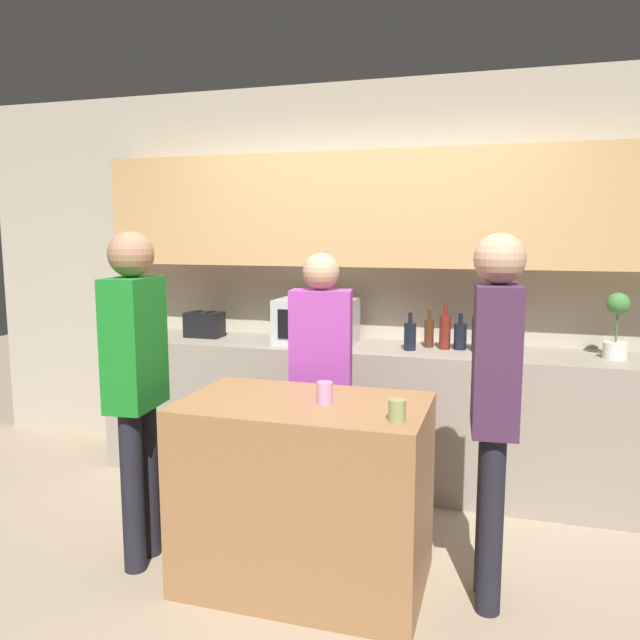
{
  "coord_description": "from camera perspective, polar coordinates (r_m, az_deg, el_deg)",
  "views": [
    {
      "loc": [
        0.91,
        -2.59,
        1.67
      ],
      "look_at": [
        0.02,
        0.34,
        1.24
      ],
      "focal_mm": 35.0,
      "sensor_mm": 36.0,
      "label": 1
    }
  ],
  "objects": [
    {
      "name": "cup_0",
      "position": [
        2.9,
        0.43,
        -6.64
      ],
      "size": [
        0.08,
        0.08,
        0.1
      ],
      "color": "#CC91C3",
      "rests_on": "kitchen_island"
    },
    {
      "name": "bottle_4",
      "position": [
        4.04,
        14.33,
        -1.18
      ],
      "size": [
        0.09,
        0.09,
        0.3
      ],
      "color": "black",
      "rests_on": "back_counter"
    },
    {
      "name": "person_center",
      "position": [
        3.52,
        0.09,
        -4.33
      ],
      "size": [
        0.37,
        0.24,
        1.57
      ],
      "rotation": [
        0.0,
        0.0,
        -2.97
      ],
      "color": "black",
      "rests_on": "ground_plane"
    },
    {
      "name": "back_counter",
      "position": [
        4.26,
        3.84,
        -8.51
      ],
      "size": [
        3.6,
        0.62,
        0.93
      ],
      "color": "gray",
      "rests_on": "ground_plane"
    },
    {
      "name": "cup_1",
      "position": [
        2.64,
        7.06,
        -8.22
      ],
      "size": [
        0.07,
        0.07,
        0.09
      ],
      "color": "#919B5E",
      "rests_on": "kitchen_island"
    },
    {
      "name": "bottle_3",
      "position": [
        4.09,
        12.7,
        -1.4
      ],
      "size": [
        0.08,
        0.08,
        0.23
      ],
      "color": "black",
      "rests_on": "back_counter"
    },
    {
      "name": "microwave",
      "position": [
        4.21,
        -0.34,
        -0.09
      ],
      "size": [
        0.52,
        0.39,
        0.3
      ],
      "color": "#B7BABC",
      "rests_on": "back_counter"
    },
    {
      "name": "potted_plant",
      "position": [
        4.07,
        25.5,
        -0.48
      ],
      "size": [
        0.14,
        0.14,
        0.4
      ],
      "color": "silver",
      "rests_on": "back_counter"
    },
    {
      "name": "bottle_2",
      "position": [
        4.07,
        11.36,
        -1.0
      ],
      "size": [
        0.07,
        0.07,
        0.3
      ],
      "color": "maroon",
      "rests_on": "back_counter"
    },
    {
      "name": "bottle_5",
      "position": [
        4.05,
        15.8,
        -1.1
      ],
      "size": [
        0.08,
        0.08,
        0.32
      ],
      "color": "silver",
      "rests_on": "back_counter"
    },
    {
      "name": "toaster",
      "position": [
        4.54,
        -10.53,
        -0.4
      ],
      "size": [
        0.26,
        0.16,
        0.18
      ],
      "color": "black",
      "rests_on": "back_counter"
    },
    {
      "name": "person_right",
      "position": [
        2.84,
        15.67,
        -6.08
      ],
      "size": [
        0.22,
        0.36,
        1.68
      ],
      "rotation": [
        0.0,
        0.0,
        -4.63
      ],
      "color": "black",
      "rests_on": "ground_plane"
    },
    {
      "name": "ground_plane",
      "position": [
        3.22,
        -2.33,
        -23.37
      ],
      "size": [
        14.0,
        14.0,
        0.0
      ],
      "primitive_type": "plane",
      "color": "gray"
    },
    {
      "name": "back_wall",
      "position": [
        4.35,
        4.78,
        6.15
      ],
      "size": [
        6.4,
        0.4,
        2.7
      ],
      "color": "#B2A893",
      "rests_on": "ground_plane"
    },
    {
      "name": "person_left",
      "position": [
        3.21,
        -16.5,
        -4.42
      ],
      "size": [
        0.22,
        0.36,
        1.68
      ],
      "rotation": [
        0.0,
        0.0,
        -1.48
      ],
      "color": "black",
      "rests_on": "ground_plane"
    },
    {
      "name": "kitchen_island",
      "position": [
        3.08,
        -1.39,
        -15.47
      ],
      "size": [
        1.14,
        0.7,
        0.89
      ],
      "color": "#996B42",
      "rests_on": "ground_plane"
    },
    {
      "name": "bottle_0",
      "position": [
        4.0,
        8.23,
        -1.44
      ],
      "size": [
        0.08,
        0.08,
        0.24
      ],
      "color": "black",
      "rests_on": "back_counter"
    },
    {
      "name": "bottle_1",
      "position": [
        4.13,
        9.94,
        -1.15
      ],
      "size": [
        0.06,
        0.06,
        0.25
      ],
      "color": "#472814",
      "rests_on": "back_counter"
    }
  ]
}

